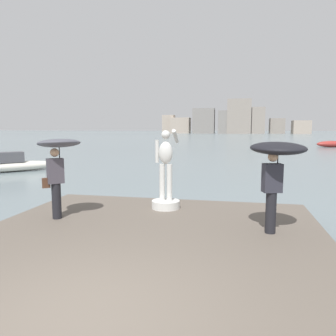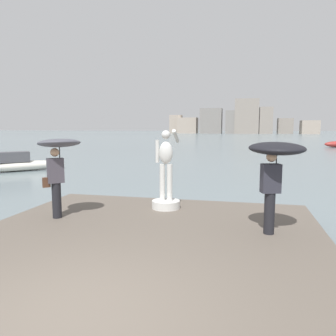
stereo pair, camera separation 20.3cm
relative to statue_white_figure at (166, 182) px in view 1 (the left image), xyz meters
name	(u,v)px [view 1 (the left image)]	position (x,y,z in m)	size (l,w,h in m)	color
ground_plane	(222,147)	(0.11, 34.70, -1.12)	(400.00, 400.00, 0.00)	slate
pier	(129,269)	(0.11, -3.55, -0.92)	(7.43, 9.49, 0.40)	#60564C
statue_white_figure	(166,182)	(0.00, 0.00, 0.00)	(0.78, 0.95, 2.18)	silver
onlooker_left	(58,156)	(-2.36, -1.48, 0.80)	(1.44, 1.45, 1.99)	black
onlooker_right	(277,158)	(2.70, -1.60, 0.86)	(1.41, 1.42, 1.95)	black
boat_mid	(332,144)	(14.36, 38.48, -0.71)	(4.44, 2.67, 0.82)	#9E2D28
boat_leftward	(12,165)	(-11.15, 8.41, -0.70)	(4.48, 4.62, 1.17)	silver
distant_skyline	(228,122)	(-1.61, 130.71, 3.72)	(60.38, 11.69, 13.87)	#A89989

